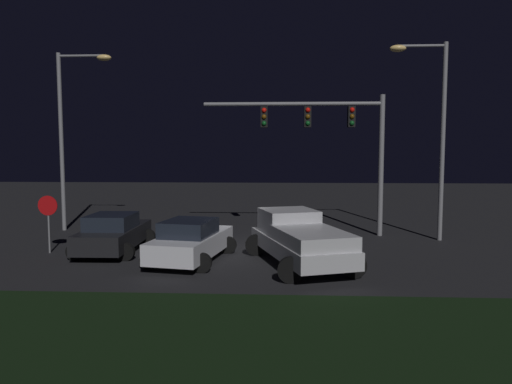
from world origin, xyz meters
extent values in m
plane|color=black|center=(0.00, 0.00, 0.00)|extent=(80.00, 80.00, 0.00)
cube|color=black|center=(0.00, -9.20, 0.05)|extent=(20.63, 5.39, 0.10)
cube|color=#B7B7BC|center=(2.50, -2.85, 0.68)|extent=(3.59, 5.75, 0.55)
cube|color=#B7B7BC|center=(2.13, -1.72, 1.38)|extent=(2.34, 2.38, 0.85)
cube|color=black|center=(2.13, -1.72, 1.50)|extent=(2.15, 2.00, 0.51)
cube|color=#B7B7BC|center=(2.84, -3.87, 1.18)|extent=(2.77, 3.47, 0.45)
cylinder|color=black|center=(0.92, -1.33, 0.40)|extent=(0.80, 0.22, 0.80)
cylinder|color=black|center=(2.87, -0.68, 0.40)|extent=(0.80, 0.22, 0.80)
cylinder|color=black|center=(2.14, -5.02, 0.40)|extent=(0.80, 0.22, 0.80)
cylinder|color=black|center=(4.09, -4.37, 0.40)|extent=(0.80, 0.22, 0.80)
cube|color=black|center=(-4.66, -0.94, 0.61)|extent=(1.87, 4.43, 0.70)
cube|color=black|center=(-4.66, -1.19, 1.23)|extent=(1.63, 2.03, 0.55)
cylinder|color=black|center=(-5.61, 0.54, 0.32)|extent=(0.64, 0.22, 0.64)
cylinder|color=black|center=(-3.77, 0.57, 0.32)|extent=(0.64, 0.22, 0.64)
cylinder|color=black|center=(-5.56, -2.45, 0.32)|extent=(0.64, 0.22, 0.64)
cylinder|color=black|center=(-3.72, -2.42, 0.32)|extent=(0.64, 0.22, 0.64)
cube|color=silver|center=(-1.34, -2.31, 0.61)|extent=(2.55, 4.65, 0.70)
cube|color=black|center=(-1.39, -2.56, 1.23)|extent=(1.93, 2.25, 0.55)
cylinder|color=black|center=(-1.98, -0.67, 0.32)|extent=(0.64, 0.22, 0.64)
cylinder|color=black|center=(-0.17, -1.00, 0.32)|extent=(0.64, 0.22, 0.64)
cylinder|color=black|center=(-2.52, -3.62, 0.32)|extent=(0.64, 0.22, 0.64)
cylinder|color=black|center=(-0.71, -3.95, 0.32)|extent=(0.64, 0.22, 0.64)
cylinder|color=slate|center=(6.47, 3.17, 3.25)|extent=(0.24, 0.24, 6.50)
cylinder|color=slate|center=(2.37, 3.17, 6.10)|extent=(8.20, 0.18, 0.18)
cube|color=black|center=(5.07, 3.17, 5.50)|extent=(0.32, 0.44, 0.95)
sphere|color=red|center=(5.07, 2.94, 5.80)|extent=(0.22, 0.22, 0.22)
sphere|color=#59380A|center=(5.07, 2.94, 5.50)|extent=(0.22, 0.22, 0.22)
sphere|color=#0C4719|center=(5.07, 2.94, 5.20)|extent=(0.22, 0.22, 0.22)
cube|color=black|center=(3.07, 3.17, 5.50)|extent=(0.32, 0.44, 0.95)
sphere|color=red|center=(3.07, 2.94, 5.80)|extent=(0.22, 0.22, 0.22)
sphere|color=#59380A|center=(3.07, 2.94, 5.50)|extent=(0.22, 0.22, 0.22)
sphere|color=#0C4719|center=(3.07, 2.94, 5.20)|extent=(0.22, 0.22, 0.22)
cube|color=black|center=(1.07, 3.17, 5.50)|extent=(0.32, 0.44, 0.95)
sphere|color=red|center=(1.07, 2.94, 5.80)|extent=(0.22, 0.22, 0.22)
sphere|color=#59380A|center=(1.07, 2.94, 5.50)|extent=(0.22, 0.22, 0.22)
sphere|color=#0C4719|center=(1.07, 2.94, 5.20)|extent=(0.22, 0.22, 0.22)
cylinder|color=slate|center=(-8.92, 3.89, 4.33)|extent=(0.20, 0.20, 8.67)
cylinder|color=slate|center=(-7.80, 3.89, 8.52)|extent=(2.25, 0.12, 0.12)
ellipsoid|color=#F9CC72|center=(-6.67, 3.89, 8.42)|extent=(0.70, 0.44, 0.30)
cylinder|color=slate|center=(8.88, 2.13, 4.29)|extent=(0.20, 0.20, 8.58)
cylinder|color=slate|center=(7.86, 2.13, 8.43)|extent=(2.03, 0.12, 0.12)
ellipsoid|color=#F9CC72|center=(6.85, 2.13, 8.33)|extent=(0.70, 0.44, 0.30)
cylinder|color=slate|center=(-7.08, -1.31, 1.10)|extent=(0.07, 0.07, 2.20)
cylinder|color=#B20C0F|center=(-7.08, -1.34, 1.85)|extent=(0.76, 0.03, 0.76)
camera|label=1|loc=(1.79, -18.73, 3.91)|focal=32.89mm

